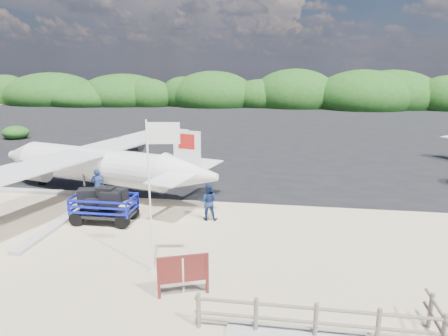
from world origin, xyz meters
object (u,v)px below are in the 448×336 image
(crew_a, at_px, (98,186))
(aircraft_large, at_px, (430,150))
(crew_b, at_px, (208,202))
(baggage_cart, at_px, (106,222))
(aircraft_small, at_px, (157,119))
(signboard, at_px, (184,296))
(flagpole, at_px, (153,271))

(crew_a, height_order, aircraft_large, aircraft_large)
(crew_a, bearing_deg, crew_b, 151.34)
(baggage_cart, bearing_deg, aircraft_small, 104.09)
(crew_b, bearing_deg, signboard, 90.70)
(crew_b, relative_size, aircraft_large, 0.11)
(crew_b, bearing_deg, baggage_cart, 9.30)
(aircraft_small, bearing_deg, crew_a, 65.08)
(flagpole, relative_size, aircraft_small, 0.74)
(signboard, height_order, crew_b, crew_b)
(signboard, distance_m, crew_a, 9.91)
(baggage_cart, relative_size, flagpole, 0.57)
(flagpole, distance_m, aircraft_large, 27.98)
(aircraft_small, bearing_deg, aircraft_large, 114.07)
(signboard, bearing_deg, crew_b, 72.71)
(signboard, relative_size, aircraft_small, 0.24)
(crew_a, bearing_deg, signboard, 114.88)
(signboard, bearing_deg, aircraft_small, 87.76)
(baggage_cart, xyz_separation_m, signboard, (4.85, -5.17, 0.00))
(signboard, xyz_separation_m, aircraft_large, (14.85, 24.10, 0.00))
(baggage_cart, height_order, crew_b, crew_b)
(flagpole, xyz_separation_m, aircraft_small, (-12.03, 38.08, 0.00))
(flagpole, xyz_separation_m, aircraft_large, (16.24, 22.78, 0.00))
(baggage_cart, distance_m, aircraft_large, 27.33)
(signboard, distance_m, aircraft_large, 28.31)
(aircraft_large, bearing_deg, baggage_cart, 59.28)
(signboard, height_order, crew_a, crew_a)
(baggage_cart, height_order, signboard, baggage_cart)
(aircraft_large, bearing_deg, signboard, 73.78)
(signboard, height_order, aircraft_small, aircraft_small)
(baggage_cart, distance_m, signboard, 7.09)
(baggage_cart, relative_size, crew_b, 1.70)
(flagpole, distance_m, crew_a, 8.03)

